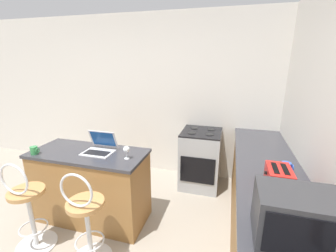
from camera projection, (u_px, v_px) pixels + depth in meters
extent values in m
cube|color=silver|center=(152.00, 97.00, 3.75)|extent=(12.00, 0.06, 2.60)
cube|color=olive|center=(92.00, 187.00, 2.71)|extent=(1.31, 0.57, 0.85)
cube|color=#333338|center=(88.00, 153.00, 2.58)|extent=(1.34, 0.60, 0.03)
cube|color=olive|center=(266.00, 215.00, 2.22)|extent=(0.61, 2.84, 0.85)
cube|color=#333338|center=(272.00, 175.00, 2.10)|extent=(0.64, 2.87, 0.03)
cylinder|color=silver|center=(37.00, 244.00, 2.40)|extent=(0.40, 0.40, 0.02)
cylinder|color=silver|center=(32.00, 220.00, 2.31)|extent=(0.04, 0.04, 0.63)
torus|color=silver|center=(34.00, 227.00, 2.33)|extent=(0.28, 0.28, 0.02)
cylinder|color=#B7844C|center=(26.00, 192.00, 2.21)|extent=(0.34, 0.34, 0.04)
torus|color=silver|center=(14.00, 180.00, 2.07)|extent=(0.32, 0.02, 0.32)
cylinder|color=silver|center=(89.00, 233.00, 2.13)|extent=(0.04, 0.04, 0.63)
torus|color=silver|center=(90.00, 241.00, 2.16)|extent=(0.28, 0.28, 0.02)
cylinder|color=#B7844C|center=(85.00, 203.00, 2.04)|extent=(0.34, 0.34, 0.04)
torus|color=silver|center=(76.00, 191.00, 1.90)|extent=(0.32, 0.02, 0.32)
cube|color=silver|center=(98.00, 153.00, 2.55)|extent=(0.34, 0.24, 0.01)
cube|color=black|center=(97.00, 153.00, 2.53)|extent=(0.29, 0.13, 0.00)
cube|color=silver|center=(103.00, 139.00, 2.63)|extent=(0.34, 0.09, 0.22)
cube|color=#19478C|center=(103.00, 139.00, 2.63)|extent=(0.30, 0.07, 0.18)
cube|color=#2D2D30|center=(299.00, 218.00, 1.28)|extent=(0.47, 0.32, 0.31)
cube|color=black|center=(298.00, 238.00, 1.14)|extent=(0.33, 0.01, 0.25)
cube|color=red|center=(279.00, 178.00, 1.84)|extent=(0.19, 0.29, 0.17)
cube|color=black|center=(275.00, 168.00, 1.83)|extent=(0.04, 0.20, 0.00)
cube|color=black|center=(285.00, 169.00, 1.81)|extent=(0.04, 0.20, 0.00)
cube|color=black|center=(266.00, 173.00, 1.86)|extent=(0.02, 0.02, 0.02)
cube|color=#9EA3A8|center=(200.00, 159.00, 3.44)|extent=(0.57, 0.60, 0.86)
cube|color=black|center=(197.00, 170.00, 3.17)|extent=(0.49, 0.01, 0.39)
cube|color=black|center=(202.00, 132.00, 3.32)|extent=(0.57, 0.60, 0.02)
cylinder|color=black|center=(192.00, 133.00, 3.23)|extent=(0.11, 0.11, 0.01)
cylinder|color=black|center=(210.00, 134.00, 3.17)|extent=(0.11, 0.11, 0.01)
cylinder|color=black|center=(194.00, 128.00, 3.46)|extent=(0.11, 0.11, 0.01)
cylinder|color=black|center=(211.00, 130.00, 3.39)|extent=(0.11, 0.11, 0.01)
cylinder|color=silver|center=(127.00, 158.00, 2.41)|extent=(0.06, 0.06, 0.00)
cylinder|color=silver|center=(127.00, 155.00, 2.39)|extent=(0.01, 0.01, 0.07)
sphere|color=silver|center=(126.00, 149.00, 2.38)|extent=(0.07, 0.07, 0.07)
cylinder|color=#338447|center=(34.00, 150.00, 2.51)|extent=(0.08, 0.08, 0.09)
torus|color=#338447|center=(38.00, 150.00, 2.50)|extent=(0.01, 0.06, 0.06)
cylinder|color=#2D51AD|center=(286.00, 167.00, 2.10)|extent=(0.09, 0.09, 0.10)
torus|color=#2D51AD|center=(292.00, 168.00, 2.09)|extent=(0.01, 0.06, 0.06)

